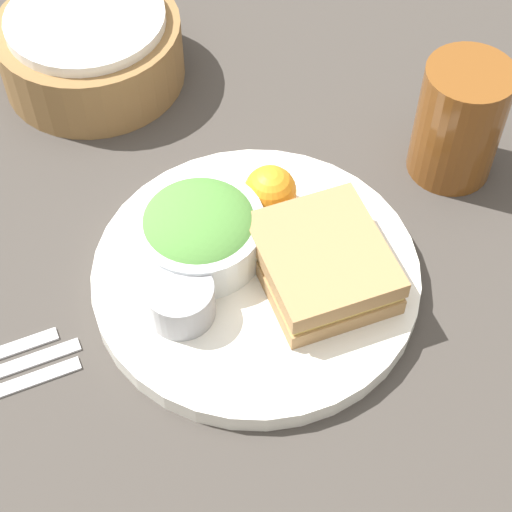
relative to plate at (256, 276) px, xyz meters
name	(u,v)px	position (x,y,z in m)	size (l,w,h in m)	color
ground_plane	(256,283)	(0.00, 0.00, -0.01)	(4.00, 4.00, 0.00)	#3D3833
plate	(256,276)	(0.00, 0.00, 0.00)	(0.29, 0.29, 0.02)	white
sandwich	(322,263)	(0.06, -0.01, 0.03)	(0.14, 0.14, 0.04)	#A37A4C
salad_bowl	(199,230)	(-0.05, 0.03, 0.04)	(0.12, 0.12, 0.05)	white
dressing_cup	(180,300)	(-0.07, -0.04, 0.03)	(0.06, 0.06, 0.04)	#99999E
orange_wedge	(270,191)	(0.02, 0.07, 0.03)	(0.05, 0.05, 0.05)	orange
drink_glass	(459,121)	(0.20, 0.13, 0.05)	(0.08, 0.08, 0.12)	brown
bread_basket	(91,48)	(-0.16, 0.29, 0.03)	(0.20, 0.20, 0.08)	olive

